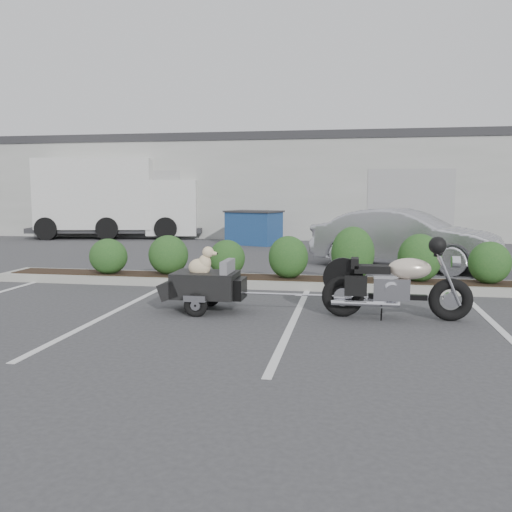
% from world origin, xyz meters
% --- Properties ---
extents(ground, '(90.00, 90.00, 0.00)m').
position_xyz_m(ground, '(0.00, 0.00, 0.00)').
color(ground, '#38383A').
rests_on(ground, ground).
extents(planter_kerb, '(12.00, 1.00, 0.15)m').
position_xyz_m(planter_kerb, '(1.00, 2.20, 0.07)').
color(planter_kerb, '#9E9E93').
rests_on(planter_kerb, ground).
extents(building, '(26.00, 10.00, 4.00)m').
position_xyz_m(building, '(0.00, 17.00, 2.00)').
color(building, '#9EA099').
rests_on(building, ground).
extents(motorcycle, '(2.08, 0.70, 1.20)m').
position_xyz_m(motorcycle, '(2.60, -0.21, 0.48)').
color(motorcycle, black).
rests_on(motorcycle, ground).
extents(pet_trailer, '(1.65, 0.92, 0.99)m').
position_xyz_m(pet_trailer, '(-0.18, -0.19, 0.42)').
color(pet_trailer, black).
rests_on(pet_trailer, ground).
extents(sedan, '(4.48, 2.92, 1.40)m').
position_xyz_m(sedan, '(3.19, 5.04, 0.70)').
color(sedan, '#A8A9B0').
rests_on(sedan, ground).
extents(dumpster, '(2.07, 1.74, 1.16)m').
position_xyz_m(dumpster, '(-1.33, 10.23, 0.59)').
color(dumpster, navy).
rests_on(dumpster, ground).
extents(delivery_truck, '(6.90, 3.34, 3.03)m').
position_xyz_m(delivery_truck, '(-7.06, 12.03, 1.46)').
color(delivery_truck, silver).
rests_on(delivery_truck, ground).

